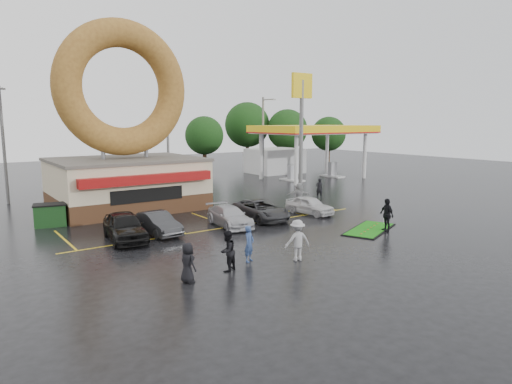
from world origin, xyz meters
TOP-DOWN VIEW (x-y plane):
  - ground at (0.00, 0.00)m, footprint 120.00×120.00m
  - donut_shop at (-3.00, 12.97)m, footprint 10.20×8.70m
  - gas_station at (20.00, 20.94)m, footprint 12.30×13.65m
  - shell_sign at (13.00, 12.00)m, footprint 2.20×0.36m
  - streetlight_left at (-10.00, 19.92)m, footprint 0.40×2.21m
  - streetlight_mid at (4.00, 20.92)m, footprint 0.40×2.21m
  - streetlight_right at (16.00, 21.92)m, footprint 0.40×2.21m
  - tree_far_a at (26.00, 30.00)m, footprint 5.60×5.60m
  - tree_far_b at (32.00, 28.00)m, footprint 4.90×4.90m
  - tree_far_c at (22.00, 34.00)m, footprint 6.30×6.30m
  - tree_far_d at (14.00, 32.00)m, footprint 4.90×4.90m
  - car_black at (-6.35, 3.97)m, footprint 2.40×4.72m
  - car_dgrey at (-4.37, 4.23)m, footprint 1.56×3.94m
  - car_silver at (0.07, 3.59)m, footprint 2.16×4.35m
  - car_grey at (2.70, 4.02)m, footprint 2.29×4.74m
  - car_white at (6.51, 3.50)m, footprint 1.94×3.81m
  - person_blue at (-2.96, -2.96)m, footprint 0.72×0.64m
  - person_blackjkt at (-4.50, -3.55)m, footprint 1.07×0.98m
  - person_hoodie at (-1.08, -4.13)m, footprint 1.38×1.00m
  - person_bystander at (-6.53, -3.84)m, footprint 0.65×0.88m
  - person_cameraman at (6.86, -2.80)m, footprint 0.74×1.22m
  - person_walker_near at (7.54, 5.81)m, footprint 1.77×1.29m
  - person_walker_far at (11.56, 7.94)m, footprint 0.72×0.62m
  - dumpster at (-8.90, 9.98)m, footprint 2.03×1.58m
  - putting_green at (6.31, -2.03)m, footprint 4.82×3.50m

SIDE VIEW (x-z plane):
  - ground at x=0.00m, z-range 0.00..0.00m
  - putting_green at x=6.31m, z-range -0.24..0.31m
  - car_silver at x=0.07m, z-range 0.00..1.22m
  - car_white at x=6.51m, z-range 0.00..1.24m
  - car_dgrey at x=-4.37m, z-range 0.00..1.27m
  - car_grey at x=2.70m, z-range 0.00..1.30m
  - dumpster at x=-8.90m, z-range 0.00..1.30m
  - car_black at x=-6.35m, z-range 0.00..1.54m
  - person_bystander at x=-6.53m, z-range 0.00..1.63m
  - person_blue at x=-2.96m, z-range 0.00..1.67m
  - person_walker_far at x=11.56m, z-range 0.00..1.67m
  - person_blackjkt at x=-4.50m, z-range 0.00..1.77m
  - person_walker_near at x=7.54m, z-range 0.00..1.85m
  - person_hoodie at x=-1.08m, z-range 0.00..1.92m
  - person_cameraman at x=6.86m, z-range 0.00..1.94m
  - gas_station at x=20.00m, z-range 0.75..6.65m
  - donut_shop at x=-3.00m, z-range -2.29..11.21m
  - tree_far_b at x=32.00m, z-range 1.03..8.03m
  - tree_far_d at x=14.00m, z-range 1.03..8.03m
  - streetlight_left at x=-10.00m, z-range 0.28..9.28m
  - streetlight_mid at x=4.00m, z-range 0.28..9.28m
  - streetlight_right at x=16.00m, z-range 0.28..9.28m
  - tree_far_a at x=26.00m, z-range 1.18..9.18m
  - tree_far_c at x=22.00m, z-range 1.34..10.34m
  - shell_sign at x=13.00m, z-range 2.08..12.68m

